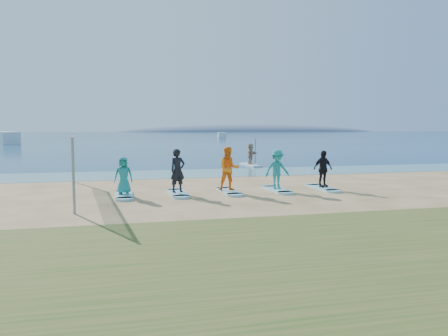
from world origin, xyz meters
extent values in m
plane|color=tan|center=(0.00, 0.00, 0.00)|extent=(600.00, 600.00, 0.00)
plane|color=teal|center=(0.00, 10.50, 0.01)|extent=(600.00, 600.00, 0.00)
plane|color=navy|center=(0.00, 160.00, 0.01)|extent=(600.00, 600.00, 0.00)
ellipsoid|color=slate|center=(95.00, 300.00, 0.00)|extent=(220.00, 56.00, 18.00)
cylinder|color=gray|center=(-5.69, -1.09, 1.25)|extent=(0.09, 0.09, 2.50)
cylinder|color=gray|center=(-6.55, 7.87, 1.25)|extent=(0.09, 0.09, 2.50)
cube|color=black|center=(-6.12, 3.39, 1.90)|extent=(0.88, 8.96, 1.00)
cube|color=#B0121C|center=(-6.12, 3.39, 2.42)|extent=(0.91, 8.97, 0.10)
cube|color=silver|center=(5.37, 14.98, 0.06)|extent=(0.86, 3.03, 0.12)
imported|color=tan|center=(5.37, 14.98, 0.89)|extent=(0.60, 1.47, 1.54)
cube|color=silver|center=(-23.04, 67.90, 0.00)|extent=(6.19, 9.40, 2.13)
cube|color=silver|center=(24.82, 104.06, 0.00)|extent=(3.13, 5.98, 1.54)
cube|color=#91D2E1|center=(-4.06, 2.32, 0.04)|extent=(0.70, 2.20, 0.09)
imported|color=teal|center=(-4.06, 2.32, 0.85)|extent=(0.82, 0.61, 1.53)
cube|color=#91D2E1|center=(-1.83, 2.32, 0.04)|extent=(0.70, 2.20, 0.09)
imported|color=black|center=(-1.83, 2.32, 1.01)|extent=(0.78, 0.64, 1.83)
cube|color=#91D2E1|center=(0.40, 2.32, 0.04)|extent=(0.70, 2.20, 0.09)
imported|color=orange|center=(0.40, 2.32, 1.04)|extent=(1.00, 0.82, 1.89)
cube|color=#91D2E1|center=(2.63, 2.32, 0.04)|extent=(0.70, 2.20, 0.09)
imported|color=teal|center=(2.63, 2.32, 0.96)|extent=(1.16, 0.71, 1.74)
cube|color=#91D2E1|center=(4.85, 2.32, 0.04)|extent=(0.70, 2.20, 0.09)
imported|color=black|center=(4.85, 2.32, 0.93)|extent=(1.04, 0.58, 1.68)
camera|label=1|loc=(-4.34, -15.89, 2.80)|focal=35.00mm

